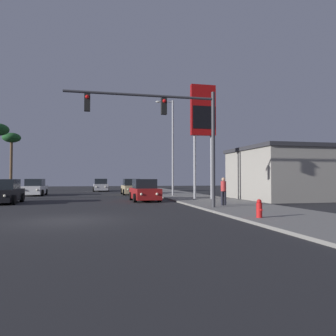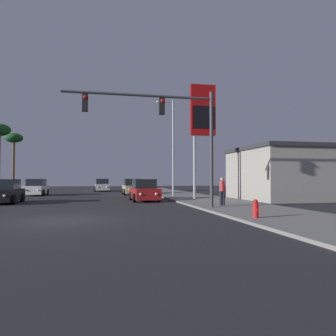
{
  "view_description": "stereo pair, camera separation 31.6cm",
  "coord_description": "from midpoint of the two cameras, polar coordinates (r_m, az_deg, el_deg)",
  "views": [
    {
      "loc": [
        1.15,
        -14.05,
        1.74
      ],
      "look_at": [
        7.25,
        12.98,
        2.61
      ],
      "focal_mm": 35.0,
      "sensor_mm": 36.0,
      "label": 1
    },
    {
      "loc": [
        1.46,
        -14.12,
        1.74
      ],
      "look_at": [
        7.25,
        12.98,
        2.61
      ],
      "focal_mm": 35.0,
      "sensor_mm": 36.0,
      "label": 2
    }
  ],
  "objects": [
    {
      "name": "ground_plane",
      "position": [
        14.25,
        -17.43,
        -8.73
      ],
      "size": [
        120.0,
        120.0,
        0.0
      ],
      "primitive_type": "plane",
      "color": "#28282B"
    },
    {
      "name": "sidewalk_right",
      "position": [
        25.5,
        6.74,
        -5.57
      ],
      "size": [
        5.0,
        60.0,
        0.12
      ],
      "color": "gray",
      "rests_on": "ground"
    },
    {
      "name": "building_gas_station",
      "position": [
        29.55,
        22.34,
        -0.85
      ],
      "size": [
        10.3,
        8.3,
        4.3
      ],
      "color": "gray",
      "rests_on": "ground"
    },
    {
      "name": "car_silver",
      "position": [
        44.98,
        -11.2,
        -3.02
      ],
      "size": [
        2.04,
        4.33,
        1.68
      ],
      "rotation": [
        0.0,
        0.0,
        3.16
      ],
      "color": "#B7B7BC",
      "rests_on": "ground"
    },
    {
      "name": "car_red",
      "position": [
        25.21,
        -3.8,
        -4.02
      ],
      "size": [
        2.04,
        4.34,
        1.68
      ],
      "rotation": [
        0.0,
        0.0,
        3.17
      ],
      "color": "maroon",
      "rests_on": "ground"
    },
    {
      "name": "car_black",
      "position": [
        25.44,
        -26.28,
        -3.82
      ],
      "size": [
        2.04,
        4.33,
        1.68
      ],
      "rotation": [
        0.0,
        0.0,
        3.12
      ],
      "color": "black",
      "rests_on": "ground"
    },
    {
      "name": "car_white",
      "position": [
        35.68,
        -21.75,
        -3.25
      ],
      "size": [
        2.04,
        4.34,
        1.68
      ],
      "rotation": [
        0.0,
        0.0,
        3.11
      ],
      "color": "silver",
      "rests_on": "ground"
    },
    {
      "name": "car_tan",
      "position": [
        35.3,
        -6.01,
        -3.38
      ],
      "size": [
        2.04,
        4.32,
        1.68
      ],
      "rotation": [
        0.0,
        0.0,
        3.16
      ],
      "color": "tan",
      "rests_on": "ground"
    },
    {
      "name": "traffic_light_mast",
      "position": [
        18.1,
        0.8,
        7.85
      ],
      "size": [
        8.24,
        0.36,
        6.5
      ],
      "color": "#38383D",
      "rests_on": "sidewalk_right"
    },
    {
      "name": "street_lamp",
      "position": [
        30.93,
        0.96,
        4.47
      ],
      "size": [
        1.74,
        0.24,
        9.0
      ],
      "color": "#99999E",
      "rests_on": "sidewalk_right"
    },
    {
      "name": "gas_station_sign",
      "position": [
        26.26,
        6.43,
        8.91
      ],
      "size": [
        2.0,
        0.42,
        9.0
      ],
      "color": "#99999E",
      "rests_on": "sidewalk_right"
    },
    {
      "name": "fire_hydrant",
      "position": [
        14.05,
        15.63,
        -6.85
      ],
      "size": [
        0.24,
        0.34,
        0.76
      ],
      "color": "red",
      "rests_on": "sidewalk_right"
    },
    {
      "name": "pedestrian_on_sidewalk",
      "position": [
        19.9,
        9.84,
        -3.81
      ],
      "size": [
        0.34,
        0.32,
        1.67
      ],
      "color": "#23232D",
      "rests_on": "sidewalk_right"
    },
    {
      "name": "palm_tree_far",
      "position": [
        49.64,
        -25.11,
        4.31
      ],
      "size": [
        2.4,
        2.4,
        7.95
      ],
      "color": "brown",
      "rests_on": "ground"
    }
  ]
}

